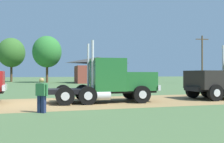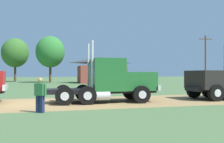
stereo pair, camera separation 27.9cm
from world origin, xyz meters
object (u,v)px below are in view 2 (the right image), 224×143
truck_foreground_white (113,81)px  visitor_walking_mid (40,94)px  utility_pole_near (206,58)px  shed_building (101,70)px

truck_foreground_white → visitor_walking_mid: size_ratio=4.31×
truck_foreground_white → visitor_walking_mid: bearing=-142.7°
utility_pole_near → truck_foreground_white: bearing=-135.3°
shed_building → visitor_walking_mid: bearing=-107.2°
visitor_walking_mid → shed_building: size_ratio=0.18×
shed_building → utility_pole_near: bearing=-28.7°
truck_foreground_white → utility_pole_near: bearing=44.7°
visitor_walking_mid → utility_pole_near: bearing=43.6°
shed_building → utility_pole_near: size_ratio=1.11×
truck_foreground_white → shed_building: bearing=78.5°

